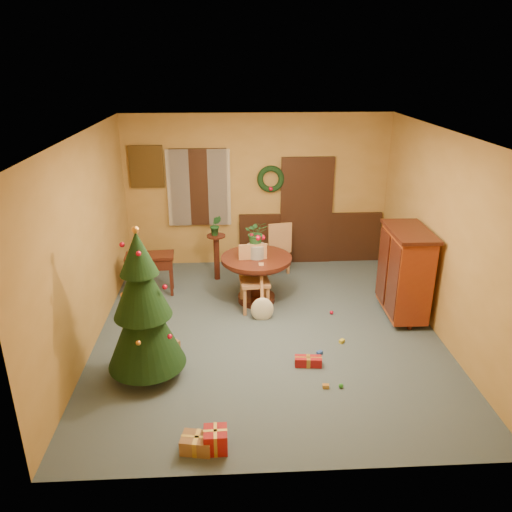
{
  "coord_description": "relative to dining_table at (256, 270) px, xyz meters",
  "views": [
    {
      "loc": [
        -0.53,
        -6.52,
        3.82
      ],
      "look_at": [
        -0.15,
        0.4,
        1.06
      ],
      "focal_mm": 35.0,
      "sensor_mm": 36.0,
      "label": 1
    }
  ],
  "objects": [
    {
      "name": "toy_d",
      "position": [
        1.17,
        -0.54,
        -0.53
      ],
      "size": [
        0.06,
        0.06,
        0.06
      ],
      "primitive_type": "sphere",
      "color": "red",
      "rests_on": "floor"
    },
    {
      "name": "guitar",
      "position": [
        0.06,
        -0.64,
        -0.14
      ],
      "size": [
        0.5,
        0.62,
        0.82
      ],
      "primitive_type": null,
      "rotation": [
        -0.49,
        0.0,
        0.3
      ],
      "color": "beige",
      "rests_on": "floor"
    },
    {
      "name": "dining_table",
      "position": [
        0.0,
        0.0,
        0.0
      ],
      "size": [
        1.16,
        1.16,
        0.8
      ],
      "color": "black",
      "rests_on": "floor"
    },
    {
      "name": "stand_plant",
      "position": [
        -0.67,
        0.94,
        0.48
      ],
      "size": [
        0.21,
        0.17,
        0.37
      ],
      "primitive_type": "imported",
      "rotation": [
        0.0,
        0.0,
        -0.03
      ],
      "color": "#19471E",
      "rests_on": "plant_stand"
    },
    {
      "name": "centerpiece_plant",
      "position": [
        0.0,
        0.0,
        0.66
      ],
      "size": [
        0.36,
        0.32,
        0.4
      ],
      "primitive_type": "imported",
      "color": "#1E4C23",
      "rests_on": "urn"
    },
    {
      "name": "toy_b",
      "position": [
        0.92,
        -2.44,
        -0.53
      ],
      "size": [
        0.06,
        0.06,
        0.06
      ],
      "primitive_type": "sphere",
      "color": "#267B21",
      "rests_on": "floor"
    },
    {
      "name": "plant_stand",
      "position": [
        -0.67,
        0.94,
        -0.02
      ],
      "size": [
        0.33,
        0.33,
        0.86
      ],
      "color": "black",
      "rests_on": "floor"
    },
    {
      "name": "urn",
      "position": [
        0.0,
        0.0,
        0.35
      ],
      "size": [
        0.3,
        0.3,
        0.22
      ],
      "primitive_type": "cylinder",
      "color": "slate",
      "rests_on": "dining_table"
    },
    {
      "name": "room_envelope",
      "position": [
        0.32,
        1.7,
        0.56
      ],
      "size": [
        5.5,
        5.5,
        5.5
      ],
      "color": "#36464F",
      "rests_on": "ground"
    },
    {
      "name": "christmas_tree",
      "position": [
        -1.51,
        -2.03,
        0.4
      ],
      "size": [
        0.98,
        0.98,
        2.02
      ],
      "color": "#382111",
      "rests_on": "floor"
    },
    {
      "name": "gift_c",
      "position": [
        -1.31,
        -1.5,
        -0.48
      ],
      "size": [
        0.32,
        0.33,
        0.15
      ],
      "color": "brown",
      "rests_on": "floor"
    },
    {
      "name": "gift_b",
      "position": [
        -0.61,
        -3.4,
        -0.44
      ],
      "size": [
        0.25,
        0.25,
        0.25
      ],
      "color": "maroon",
      "rests_on": "floor"
    },
    {
      "name": "chair_far",
      "position": [
        0.47,
        1.18,
        -0.01
      ],
      "size": [
        0.52,
        0.52,
        1.02
      ],
      "color": "#99663D",
      "rests_on": "floor"
    },
    {
      "name": "writing_desk",
      "position": [
        -1.79,
        0.4,
        -0.02
      ],
      "size": [
        0.84,
        0.46,
        0.72
      ],
      "color": "black",
      "rests_on": "floor"
    },
    {
      "name": "chair_near",
      "position": [
        -0.05,
        -0.21,
        0.0
      ],
      "size": [
        0.49,
        0.49,
        1.05
      ],
      "color": "#99663D",
      "rests_on": "floor"
    },
    {
      "name": "toy_a",
      "position": [
        0.78,
        -1.68,
        -0.53
      ],
      "size": [
        0.09,
        0.09,
        0.05
      ],
      "primitive_type": "cube",
      "rotation": [
        0.0,
        0.0,
        0.67
      ],
      "color": "#24459D",
      "rests_on": "floor"
    },
    {
      "name": "toy_c",
      "position": [
        1.15,
        -1.4,
        -0.53
      ],
      "size": [
        0.09,
        0.09,
        0.05
      ],
      "primitive_type": "cube",
      "rotation": [
        0.0,
        0.0,
        0.76
      ],
      "color": "gold",
      "rests_on": "floor"
    },
    {
      "name": "sideboard",
      "position": [
        2.26,
        -0.62,
        0.21
      ],
      "size": [
        0.61,
        1.13,
        1.43
      ],
      "color": "#62160B",
      "rests_on": "floor"
    },
    {
      "name": "toy_e",
      "position": [
        0.73,
        -2.43,
        -0.53
      ],
      "size": [
        0.08,
        0.06,
        0.05
      ],
      "primitive_type": "cube",
      "rotation": [
        0.0,
        0.0,
        -0.07
      ],
      "color": "orange",
      "rests_on": "floor"
    },
    {
      "name": "gift_a",
      "position": [
        -0.81,
        -3.4,
        -0.47
      ],
      "size": [
        0.36,
        0.29,
        0.17
      ],
      "color": "brown",
      "rests_on": "floor"
    },
    {
      "name": "gift_d",
      "position": [
        0.58,
        -1.93,
        -0.5
      ],
      "size": [
        0.36,
        0.18,
        0.13
      ],
      "color": "maroon",
      "rests_on": "floor"
    }
  ]
}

